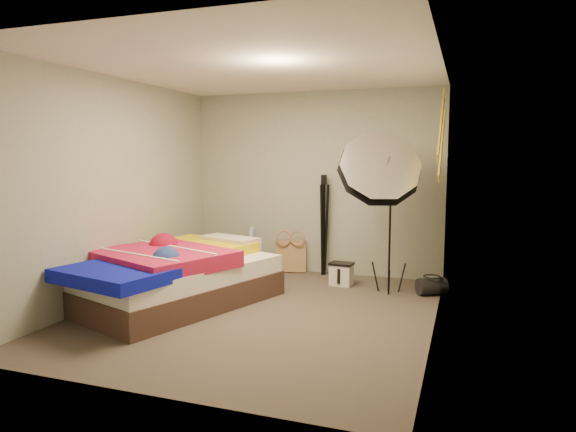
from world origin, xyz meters
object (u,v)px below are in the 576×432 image
at_px(duffel_bag, 432,286).
at_px(bed, 172,275).
at_px(tote_bag, 291,256).
at_px(photo_umbrella, 379,172).
at_px(wrapping_roll, 250,248).
at_px(camera_case, 341,275).
at_px(camera_tripod, 324,218).

bearing_deg(duffel_bag, bed, 175.36).
height_order(tote_bag, photo_umbrella, photo_umbrella).
xyz_separation_m(wrapping_roll, camera_case, (1.47, -0.48, -0.18)).
bearing_deg(bed, camera_tripod, 56.94).
relative_size(duffel_bag, photo_umbrella, 0.16).
distance_m(duffel_bag, photo_umbrella, 1.49).
distance_m(wrapping_roll, duffel_bag, 2.65).
distance_m(tote_bag, wrapping_roll, 0.62).
xyz_separation_m(tote_bag, photo_umbrella, (1.35, -0.82, 1.23)).
bearing_deg(tote_bag, duffel_bag, -33.31).
xyz_separation_m(tote_bag, camera_case, (0.86, -0.52, -0.08)).
height_order(photo_umbrella, camera_tripod, photo_umbrella).
bearing_deg(duffel_bag, tote_bag, 132.38).
distance_m(camera_case, camera_tripod, 0.90).
height_order(tote_bag, duffel_bag, tote_bag).
height_order(bed, camera_tripod, camera_tripod).
height_order(tote_bag, camera_case, tote_bag).
relative_size(tote_bag, camera_case, 1.62).
bearing_deg(photo_umbrella, camera_case, 148.68).
distance_m(duffel_bag, bed, 3.00).
bearing_deg(camera_case, duffel_bag, 0.84).
height_order(wrapping_roll, bed, bed).
bearing_deg(camera_tripod, wrapping_roll, -179.29).
xyz_separation_m(camera_case, camera_tripod, (-0.37, 0.50, 0.65)).
bearing_deg(wrapping_roll, tote_bag, 3.97).
xyz_separation_m(wrapping_roll, camera_tripod, (1.10, 0.01, 0.48)).
relative_size(wrapping_roll, photo_umbrella, 0.31).
relative_size(tote_bag, camera_tripod, 0.32).
bearing_deg(tote_bag, photo_umbrella, -47.24).
bearing_deg(camera_case, tote_bag, 154.27).
relative_size(tote_bag, duffel_bag, 1.31).
distance_m(bed, photo_umbrella, 2.61).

